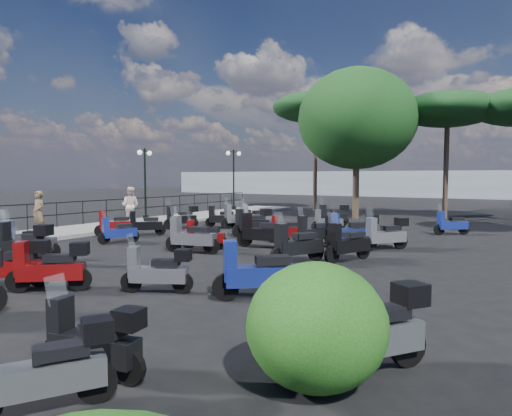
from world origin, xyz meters
The scene contains 41 objects.
ground centered at (0.00, 0.00, 0.00)m, with size 120.00×120.00×0.00m, color black.
sidewalk centered at (-6.50, 3.00, 0.07)m, with size 3.00×30.00×0.15m, color slate.
railing centered at (-7.80, 2.80, 0.90)m, with size 0.04×26.04×1.10m.
lamp_post_1 centered at (-7.22, 5.57, 2.25)m, with size 0.39×1.08×3.69m.
lamp_post_2 centered at (-7.09, 13.62, 2.44)m, with size 0.57×1.14×4.02m.
woman centered at (-6.08, -1.23, 1.00)m, with size 0.62×0.41×1.69m, color brown.
pedestrian_far centered at (-6.09, 3.44, 1.02)m, with size 0.85×0.66×1.74m, color beige.
scooter_1 centered at (-2.29, -4.11, 0.50)m, with size 1.62×1.06×1.44m.
scooter_2 centered at (-4.13, 0.75, 0.46)m, with size 1.17×1.33×1.33m.
scooter_3 centered at (-3.28, 1.55, 0.44)m, with size 1.29×1.10×1.27m.
scooter_4 centered at (-3.56, 4.13, 0.51)m, with size 0.93×1.57×1.34m.
scooter_5 centered at (-1.52, 5.71, 0.49)m, with size 1.06×1.58×1.42m.
scooter_7 centered at (-1.65, -4.63, 0.55)m, with size 1.78×0.87×1.47m.
scooter_8 centered at (-2.53, -0.54, 0.41)m, with size 0.76×1.42×1.20m.
scooter_9 centered at (0.91, 0.00, 0.43)m, with size 1.45×0.79×1.23m.
scooter_10 centered at (0.54, 3.63, 0.53)m, with size 1.03×1.63×1.42m.
scooter_11 centered at (-2.27, 5.46, 0.45)m, with size 1.58×0.78×1.31m.
scooter_13 centered at (0.55, -6.26, 0.51)m, with size 1.41×1.21×1.35m.
scooter_14 centered at (1.02, -0.80, 0.50)m, with size 1.79×0.71×1.45m.
scooter_15 centered at (2.41, 1.21, 0.52)m, with size 1.86×0.65×1.49m.
scooter_16 centered at (2.57, 2.73, 0.44)m, with size 1.44×0.91×1.27m.
scooter_17 centered at (1.93, 8.77, 0.50)m, with size 1.23×1.37×1.34m.
scooter_18 centered at (5.90, -9.10, 0.45)m, with size 0.93×1.33×1.19m.
scooter_19 centered at (3.54, -4.95, 0.46)m, with size 1.41×0.84×1.21m.
scooter_20 centered at (4.60, -0.65, 0.50)m, with size 0.97×1.68×1.44m.
scooter_21 centered at (5.67, 0.38, 0.49)m, with size 0.89×1.68×1.42m.
scooter_22 centered at (3.80, 2.51, 0.51)m, with size 1.14×1.47×1.36m.
scooter_23 centered at (2.44, 6.83, 0.42)m, with size 1.24×1.04×1.21m.
scooter_24 centered at (5.66, -8.29, 0.45)m, with size 1.48×0.51×1.18m.
scooter_25 centered at (8.42, -6.52, 0.53)m, with size 1.18×1.52×1.41m.
scooter_26 centered at (5.56, -4.33, 0.52)m, with size 1.52×1.27×1.49m.
scooter_27 centered at (4.94, 2.90, 0.55)m, with size 1.63×1.12×1.46m.
scooter_28 centered at (6.05, 2.92, 0.52)m, with size 1.19×1.45×1.37m.
scooter_29 centered at (7.27, 8.16, 0.43)m, with size 1.25×1.09×1.24m.
scooter_30 centered at (-0.77, 5.93, 0.49)m, with size 1.06×1.58×1.42m.
scooter_32 centered at (1.56, -6.03, 0.51)m, with size 1.41×1.21×1.35m.
broadleaf_tree centered at (1.52, 13.23, 5.59)m, with size 6.65×6.65×8.43m.
pine_0 centered at (5.88, 15.77, 6.08)m, with size 5.58×5.58×7.08m.
pine_2 centered at (-2.82, 17.37, 7.07)m, with size 5.94×5.94×8.14m.
shrub_far centered at (8.03, -7.16, 0.72)m, with size 1.60×1.60×1.44m, color #155315.
distant_hills centered at (0.00, 45.00, 1.50)m, with size 70.00×8.00×3.00m, color gray.
Camera 1 is at (10.04, -11.79, 2.40)m, focal length 32.00 mm.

